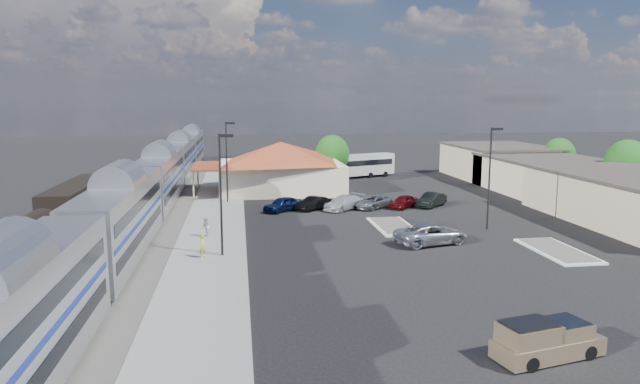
{
  "coord_description": "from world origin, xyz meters",
  "views": [
    {
      "loc": [
        -9.63,
        -46.77,
        11.36
      ],
      "look_at": [
        -2.19,
        5.43,
        2.8
      ],
      "focal_mm": 32.0,
      "sensor_mm": 36.0,
      "label": 1
    }
  ],
  "objects": [
    {
      "name": "ground",
      "position": [
        0.0,
        0.0,
        0.0
      ],
      "size": [
        280.0,
        280.0,
        0.0
      ],
      "primitive_type": "plane",
      "color": "black",
      "rests_on": "ground"
    },
    {
      "name": "parked_car_a",
      "position": [
        -5.31,
        10.79,
        0.74
      ],
      "size": [
        4.52,
        4.07,
        1.49
      ],
      "primitive_type": "imported",
      "rotation": [
        0.0,
        0.0,
        -0.91
      ],
      "color": "#0D1844",
      "rests_on": "ground"
    },
    {
      "name": "pickup_truck",
      "position": [
        3.76,
        -24.56,
        0.82
      ],
      "size": [
        5.27,
        2.88,
        1.73
      ],
      "rotation": [
        0.0,
        0.0,
        1.79
      ],
      "color": "tan",
      "rests_on": "ground"
    },
    {
      "name": "traffic_island_south",
      "position": [
        4.0,
        2.0,
        0.1
      ],
      "size": [
        3.3,
        7.5,
        0.21
      ],
      "color": "silver",
      "rests_on": "ground"
    },
    {
      "name": "lamp_lot",
      "position": [
        12.1,
        0.0,
        5.34
      ],
      "size": [
        1.08,
        0.25,
        9.0
      ],
      "color": "black",
      "rests_on": "ground"
    },
    {
      "name": "freight_cars",
      "position": [
        -24.0,
        5.76,
        1.93
      ],
      "size": [
        2.8,
        46.0,
        4.0
      ],
      "color": "black",
      "rests_on": "ground"
    },
    {
      "name": "lamp_plat_s",
      "position": [
        -10.9,
        -6.0,
        5.34
      ],
      "size": [
        1.08,
        0.25,
        9.0
      ],
      "color": "black",
      "rests_on": "ground"
    },
    {
      "name": "parked_car_e",
      "position": [
        7.49,
        10.79,
        0.68
      ],
      "size": [
        4.02,
        3.87,
        1.36
      ],
      "primitive_type": "imported",
      "rotation": [
        0.0,
        0.0,
        -0.83
      ],
      "color": "#650B0F",
      "rests_on": "ground"
    },
    {
      "name": "buildings_east",
      "position": [
        28.0,
        14.28,
        2.27
      ],
      "size": [
        14.4,
        51.4,
        4.8
      ],
      "color": "#C6B28C",
      "rests_on": "ground"
    },
    {
      "name": "suv",
      "position": [
        5.35,
        -4.34,
        0.83
      ],
      "size": [
        6.45,
        4.11,
        1.66
      ],
      "primitive_type": "imported",
      "rotation": [
        0.0,
        0.0,
        1.82
      ],
      "color": "#B0B4B9",
      "rests_on": "ground"
    },
    {
      "name": "tree_east_c",
      "position": [
        34.0,
        26.0,
        3.76
      ],
      "size": [
        4.41,
        4.41,
        6.21
      ],
      "color": "#382314",
      "rests_on": "ground"
    },
    {
      "name": "lamp_plat_n",
      "position": [
        -10.9,
        16.0,
        5.34
      ],
      "size": [
        1.08,
        0.25,
        9.0
      ],
      "color": "black",
      "rests_on": "ground"
    },
    {
      "name": "railbed",
      "position": [
        -21.0,
        8.0,
        0.06
      ],
      "size": [
        16.0,
        100.0,
        0.12
      ],
      "primitive_type": "cube",
      "color": "#4C4944",
      "rests_on": "ground"
    },
    {
      "name": "parked_car_b",
      "position": [
        -2.11,
        11.09,
        0.7
      ],
      "size": [
        4.19,
        3.82,
        1.39
      ],
      "primitive_type": "imported",
      "rotation": [
        0.0,
        0.0,
        -0.88
      ],
      "color": "black",
      "rests_on": "ground"
    },
    {
      "name": "person_a",
      "position": [
        -12.35,
        -6.46,
        1.04
      ],
      "size": [
        0.63,
        0.74,
        1.73
      ],
      "primitive_type": "imported",
      "rotation": [
        0.0,
        0.0,
        1.16
      ],
      "color": "#E2D546",
      "rests_on": "platform"
    },
    {
      "name": "traffic_island_north",
      "position": [
        14.0,
        -8.0,
        0.1
      ],
      "size": [
        3.3,
        7.5,
        0.21
      ],
      "color": "silver",
      "rests_on": "ground"
    },
    {
      "name": "passenger_train",
      "position": [
        -18.0,
        15.1,
        2.87
      ],
      "size": [
        3.0,
        104.0,
        5.55
      ],
      "color": "silver",
      "rests_on": "ground"
    },
    {
      "name": "parked_car_f",
      "position": [
        10.69,
        11.09,
        0.75
      ],
      "size": [
        4.35,
        4.37,
        1.51
      ],
      "primitive_type": "imported",
      "rotation": [
        0.0,
        0.0,
        -0.78
      ],
      "color": "black",
      "rests_on": "ground"
    },
    {
      "name": "parked_car_c",
      "position": [
        1.09,
        10.79,
        0.75
      ],
      "size": [
        5.28,
        4.97,
        1.5
      ],
      "primitive_type": "imported",
      "rotation": [
        0.0,
        0.0,
        -0.86
      ],
      "color": "silver",
      "rests_on": "ground"
    },
    {
      "name": "parked_car_d",
      "position": [
        4.29,
        11.09,
        0.67
      ],
      "size": [
        5.13,
        4.74,
        1.33
      ],
      "primitive_type": "imported",
      "rotation": [
        0.0,
        0.0,
        -0.89
      ],
      "color": "gray",
      "rests_on": "ground"
    },
    {
      "name": "person_b",
      "position": [
        -12.51,
        -0.08,
        1.0
      ],
      "size": [
        0.8,
        0.93,
        1.64
      ],
      "primitive_type": "imported",
      "rotation": [
        0.0,
        0.0,
        -1.31
      ],
      "color": "silver",
      "rests_on": "platform"
    },
    {
      "name": "coach_bus",
      "position": [
        8.07,
        35.0,
        1.96
      ],
      "size": [
        10.71,
        5.9,
        3.4
      ],
      "rotation": [
        0.0,
        0.0,
        1.93
      ],
      "color": "white",
      "rests_on": "ground"
    },
    {
      "name": "platform",
      "position": [
        -12.0,
        6.0,
        0.09
      ],
      "size": [
        5.5,
        92.0,
        0.18
      ],
      "primitive_type": "cube",
      "color": "gray",
      "rests_on": "ground"
    },
    {
      "name": "tree_depot",
      "position": [
        3.0,
        30.0,
        4.02
      ],
      "size": [
        4.71,
        4.71,
        6.63
      ],
      "color": "#382314",
      "rests_on": "ground"
    },
    {
      "name": "tree_east_b",
      "position": [
        34.0,
        12.0,
        4.22
      ],
      "size": [
        4.94,
        4.94,
        6.96
      ],
      "color": "#382314",
      "rests_on": "ground"
    },
    {
      "name": "station_depot",
      "position": [
        -4.56,
        24.0,
        3.13
      ],
      "size": [
        18.35,
        12.24,
        6.2
      ],
      "color": "beige",
      "rests_on": "ground"
    }
  ]
}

